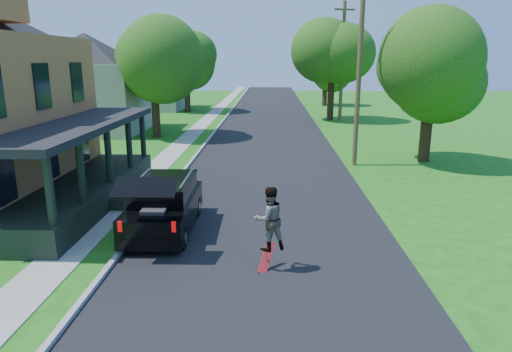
{
  "coord_description": "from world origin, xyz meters",
  "views": [
    {
      "loc": [
        0.17,
        -10.23,
        5.34
      ],
      "look_at": [
        -0.27,
        3.0,
        1.94
      ],
      "focal_mm": 32.0,
      "sensor_mm": 36.0,
      "label": 1
    }
  ],
  "objects_px": {
    "black_suv": "(164,205)",
    "skateboarder": "(269,219)",
    "utility_pole_near": "(359,74)",
    "tree_right_near": "(431,67)"
  },
  "relations": [
    {
      "from": "utility_pole_near",
      "to": "black_suv",
      "type": "bearing_deg",
      "value": -117.78
    },
    {
      "from": "skateboarder",
      "to": "black_suv",
      "type": "bearing_deg",
      "value": -62.75
    },
    {
      "from": "black_suv",
      "to": "skateboarder",
      "type": "height_order",
      "value": "skateboarder"
    },
    {
      "from": "black_suv",
      "to": "skateboarder",
      "type": "xyz_separation_m",
      "value": [
        3.34,
        -2.67,
        0.55
      ]
    },
    {
      "from": "skateboarder",
      "to": "utility_pole_near",
      "type": "distance_m",
      "value": 13.39
    },
    {
      "from": "black_suv",
      "to": "utility_pole_near",
      "type": "xyz_separation_m",
      "value": [
        7.7,
        9.57,
        3.77
      ]
    },
    {
      "from": "tree_right_near",
      "to": "utility_pole_near",
      "type": "relative_size",
      "value": 0.84
    },
    {
      "from": "utility_pole_near",
      "to": "skateboarder",
      "type": "bearing_deg",
      "value": -98.54
    },
    {
      "from": "skateboarder",
      "to": "tree_right_near",
      "type": "bearing_deg",
      "value": -145.7
    },
    {
      "from": "skateboarder",
      "to": "tree_right_near",
      "type": "xyz_separation_m",
      "value": [
        8.22,
        13.37,
        3.53
      ]
    }
  ]
}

